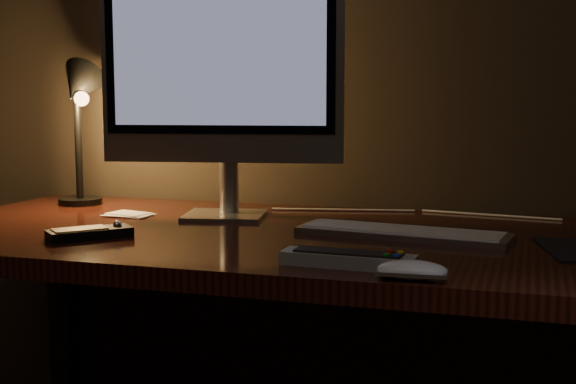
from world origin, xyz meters
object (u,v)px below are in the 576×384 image
(monitor, at_px, (222,67))
(keyboard, at_px, (403,232))
(mouse, at_px, (412,273))
(tv_remote, at_px, (348,259))
(desk_lamp, at_px, (79,107))
(desk, at_px, (298,285))
(media_remote, at_px, (90,233))

(monitor, bearing_deg, keyboard, -26.02)
(keyboard, height_order, mouse, mouse)
(monitor, bearing_deg, tv_remote, -58.08)
(desk_lamp, bearing_deg, tv_remote, -54.00)
(mouse, bearing_deg, desk, 122.98)
(mouse, xyz_separation_m, tv_remote, (-0.11, 0.06, 0.00))
(keyboard, height_order, tv_remote, tv_remote)
(desk, distance_m, media_remote, 0.46)
(mouse, distance_m, media_remote, 0.68)
(media_remote, height_order, tv_remote, same)
(monitor, distance_m, keyboard, 0.56)
(mouse, height_order, media_remote, media_remote)
(desk, relative_size, monitor, 2.78)
(media_remote, relative_size, desk_lamp, 0.43)
(mouse, relative_size, media_remote, 0.68)
(monitor, xyz_separation_m, mouse, (0.50, -0.47, -0.33))
(keyboard, xyz_separation_m, desk_lamp, (-0.83, 0.17, 0.24))
(monitor, distance_m, media_remote, 0.48)
(keyboard, bearing_deg, monitor, 172.58)
(desk, distance_m, tv_remote, 0.42)
(monitor, bearing_deg, mouse, -54.42)
(monitor, relative_size, tv_remote, 2.52)
(desk, distance_m, monitor, 0.51)
(tv_remote, bearing_deg, desk, 121.21)
(monitor, relative_size, media_remote, 3.60)
(monitor, relative_size, keyboard, 1.35)
(keyboard, bearing_deg, desk, 176.22)
(monitor, distance_m, mouse, 0.77)
(media_remote, bearing_deg, mouse, -60.45)
(desk, xyz_separation_m, monitor, (-0.20, 0.07, 0.47))
(mouse, bearing_deg, media_remote, 163.05)
(media_remote, distance_m, tv_remote, 0.55)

